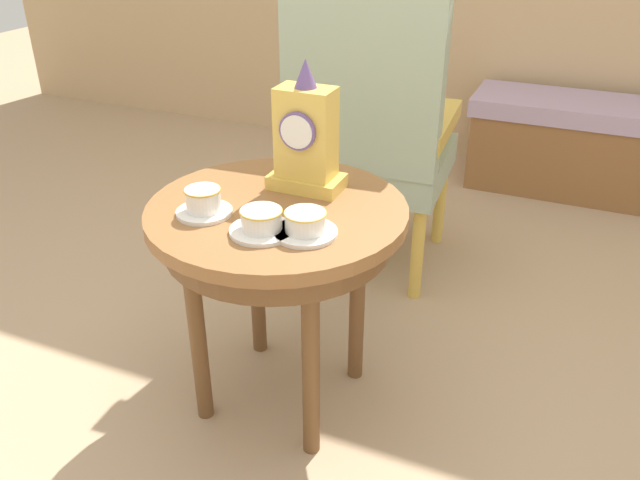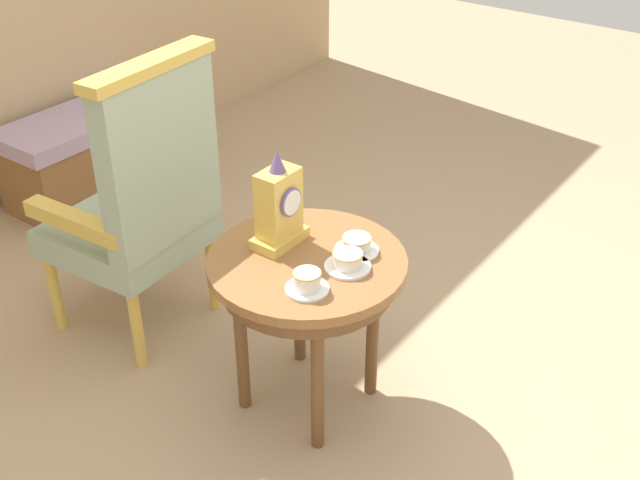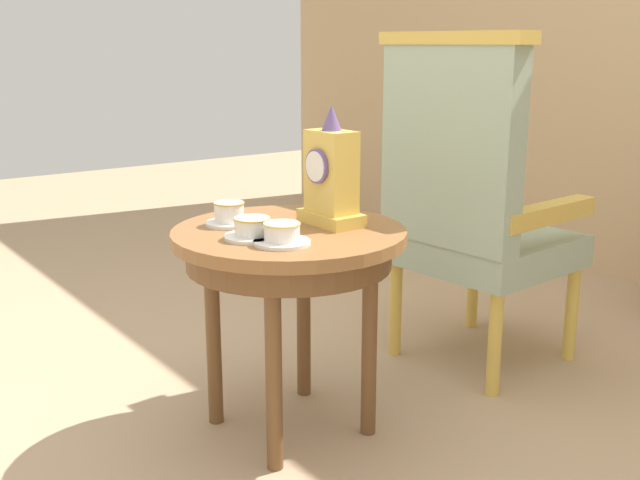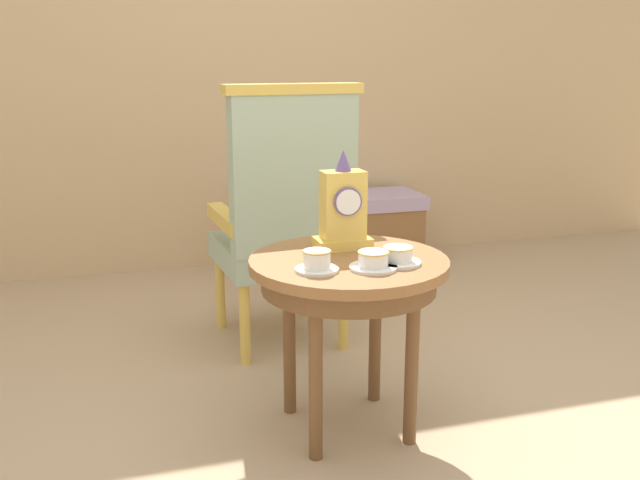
% 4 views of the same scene
% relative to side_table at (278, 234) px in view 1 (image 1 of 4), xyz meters
% --- Properties ---
extents(ground_plane, '(10.00, 10.00, 0.00)m').
position_rel_side_table_xyz_m(ground_plane, '(0.05, -0.09, -0.53)').
color(ground_plane, tan).
extents(side_table, '(0.65, 0.65, 0.60)m').
position_rel_side_table_xyz_m(side_table, '(0.00, 0.00, 0.00)').
color(side_table, brown).
rests_on(side_table, ground).
extents(teacup_left, '(0.14, 0.14, 0.07)m').
position_rel_side_table_xyz_m(teacup_left, '(-0.14, -0.11, 0.11)').
color(teacup_left, white).
rests_on(teacup_left, side_table).
extents(teacup_right, '(0.15, 0.15, 0.06)m').
position_rel_side_table_xyz_m(teacup_right, '(0.03, -0.14, 0.10)').
color(teacup_right, white).
rests_on(teacup_right, side_table).
extents(teacup_center, '(0.15, 0.15, 0.06)m').
position_rel_side_table_xyz_m(teacup_center, '(0.13, -0.11, 0.10)').
color(teacup_center, white).
rests_on(teacup_center, side_table).
extents(mantel_clock, '(0.19, 0.11, 0.34)m').
position_rel_side_table_xyz_m(mantel_clock, '(0.02, 0.13, 0.21)').
color(mantel_clock, gold).
rests_on(mantel_clock, side_table).
extents(armchair, '(0.58, 0.57, 1.14)m').
position_rel_side_table_xyz_m(armchair, '(-0.02, 0.75, 0.07)').
color(armchair, '#9EB299').
rests_on(armchair, ground).
extents(window_bench, '(0.95, 0.40, 0.44)m').
position_rel_side_table_xyz_m(window_bench, '(0.62, 1.86, -0.30)').
color(window_bench, '#B299B7').
rests_on(window_bench, ground).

